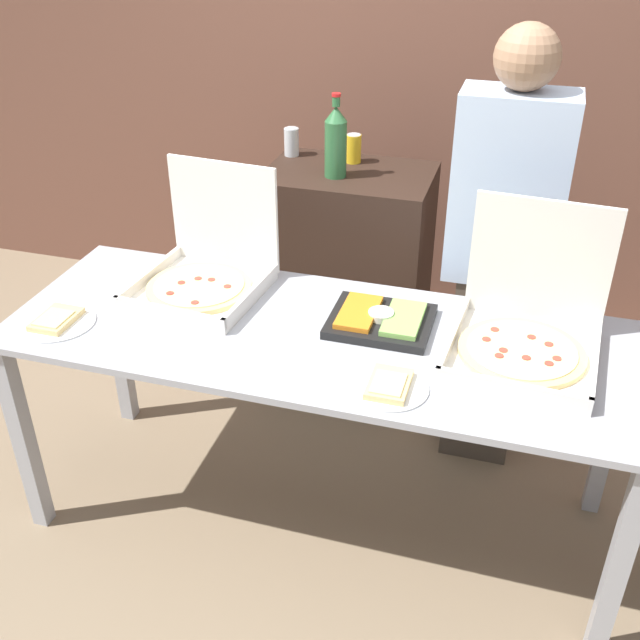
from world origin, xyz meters
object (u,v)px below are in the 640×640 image
Objects in this scene: soda_can_silver at (292,142)px; person_guest_cap at (500,256)px; pizza_box_far_right at (526,329)px; veggie_tray at (381,320)px; soda_can_colored at (354,148)px; paper_plate_front_left at (56,321)px; soda_bottle at (336,141)px; pizza_box_far_left at (205,269)px; paper_plate_front_right at (389,385)px.

soda_can_silver is 1.11m from person_guest_cap.
person_guest_cap reaches higher than pizza_box_far_right.
veggie_tray is at bearing -56.71° from soda_can_silver.
soda_can_colored is at bearing -34.46° from person_guest_cap.
pizza_box_far_right is 4.01× the size of soda_can_colored.
soda_can_colored is at bearing 134.11° from pizza_box_far_right.
person_guest_cap is (-0.13, 0.50, 0.01)m from pizza_box_far_right.
person_guest_cap is at bearing 28.99° from paper_plate_front_left.
soda_bottle is at bearing -37.75° from soda_can_silver.
pizza_box_far_left is at bearing 44.21° from paper_plate_front_left.
paper_plate_front_right is (-0.37, -0.33, -0.07)m from pizza_box_far_right.
soda_can_colored is at bearing 109.86° from veggie_tray.
pizza_box_far_left is 0.80m from soda_bottle.
veggie_tray is 2.76× the size of soda_can_colored.
pizza_box_far_right is 0.48m from veggie_tray.
soda_can_colored is (0.72, 1.25, 0.27)m from paper_plate_front_left.
soda_bottle reaches higher than veggie_tray.
soda_bottle is at bearing -98.93° from soda_can_colored.
pizza_box_far_left is at bearing 179.33° from pizza_box_far_right.
pizza_box_far_left is 2.01× the size of paper_plate_front_right.
soda_can_colored is 0.86m from person_guest_cap.
pizza_box_far_right reaches higher than pizza_box_far_left.
pizza_box_far_left is at bearing 173.61° from veggie_tray.
pizza_box_far_right reaches higher than soda_can_colored.
pizza_box_far_right is 1.92× the size of paper_plate_front_left.
pizza_box_far_right is at bearing -49.92° from soda_can_colored.
soda_can_silver is (-0.73, 1.31, 0.27)m from paper_plate_front_right.
veggie_tray is 0.20× the size of person_guest_cap.
pizza_box_far_right reaches higher than paper_plate_front_right.
pizza_box_far_right is 0.50m from paper_plate_front_right.
soda_bottle reaches higher than pizza_box_far_right.
veggie_tray is (0.67, -0.08, -0.05)m from pizza_box_far_left.
veggie_tray is at bearing -70.14° from soda_can_colored.
soda_bottle is 2.77× the size of soda_can_colored.
person_guest_cap is (0.72, -0.28, -0.28)m from soda_bottle.
soda_bottle is (0.30, 0.69, 0.29)m from pizza_box_far_left.
veggie_tray is (-0.47, 0.02, -0.06)m from pizza_box_far_right.
soda_can_silver is at bearing 142.25° from soda_bottle.
paper_plate_front_right is 1.93× the size of soda_can_silver.
person_guest_cap is (0.69, -0.47, -0.20)m from soda_can_colored.
pizza_box_far_right is 1.04× the size of pizza_box_far_left.
pizza_box_far_right is 0.51m from person_guest_cap.
paper_plate_front_right is at bearing -23.89° from pizza_box_far_left.
soda_can_colored is (-0.34, 0.95, 0.26)m from veggie_tray.
soda_bottle is at bearing 113.23° from paper_plate_front_right.
veggie_tray is at bearing 15.89° from paper_plate_front_left.
pizza_box_far_left is 1.40× the size of veggie_tray.
pizza_box_far_left is 3.87× the size of soda_can_silver.
soda_can_silver is at bearing 92.04° from pizza_box_far_left.
soda_can_colored reaches higher than paper_plate_front_left.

